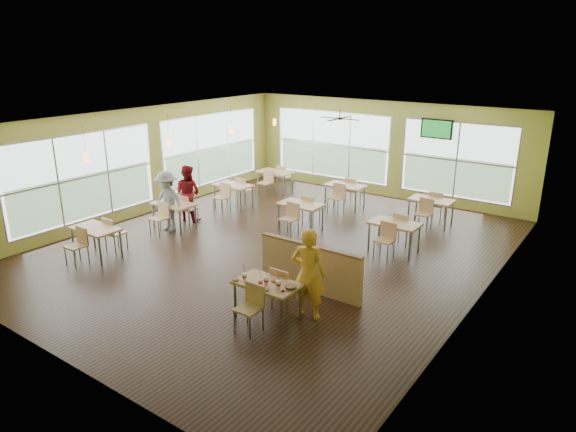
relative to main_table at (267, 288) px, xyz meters
The scene contains 20 objects.
room 3.73m from the main_table, 123.69° to the left, with size 12.00×12.04×3.20m.
window_bays 7.70m from the main_table, 127.41° to the left, with size 9.24×10.24×2.38m.
main_table is the anchor object (origin of this frame).
half_wall_divider 1.45m from the main_table, 90.00° to the left, with size 2.40×0.14×1.04m.
dining_tables 5.61m from the main_table, 122.91° to the left, with size 6.92×8.72×0.87m.
pendant_lights 6.62m from the main_table, 144.75° to the left, with size 0.11×7.31×0.86m.
ceiling_fan 6.73m from the main_table, 108.43° to the left, with size 1.25×1.25×0.29m.
tv_backwall 9.08m from the main_table, 91.29° to the left, with size 1.00×0.07×0.60m.
man_plaid 0.81m from the main_table, 41.15° to the left, with size 0.65×0.43×1.78m, color orange.
patron_maroon 6.36m from the main_table, 148.88° to the left, with size 0.80×0.62×1.65m, color maroon.
patron_grey 5.75m from the main_table, 156.07° to the left, with size 1.08×0.62×1.67m, color slate.
cup_blue 0.48m from the main_table, 160.15° to the right, with size 0.10×0.10×0.34m.
cup_yellow 0.26m from the main_table, 96.82° to the right, with size 0.09×0.09×0.34m.
cup_red_near 0.21m from the main_table, 67.81° to the right, with size 0.11×0.11×0.38m.
cup_red_far 0.36m from the main_table, 11.00° to the right, with size 0.10×0.10×0.37m.
food_basket 0.51m from the main_table, ahead, with size 0.22×0.22×0.05m.
ketchup_cup 0.49m from the main_table, 16.06° to the right, with size 0.06×0.06×0.02m, color #970005.
wrapper_left 0.61m from the main_table, 153.70° to the right, with size 0.14×0.13×0.03m, color #A98751.
wrapper_mid 0.22m from the main_table, 56.62° to the left, with size 0.20×0.18×0.05m, color #A98751.
wrapper_right 0.34m from the main_table, 56.45° to the right, with size 0.14×0.13×0.04m, color #A98751.
Camera 1 is at (7.26, -9.75, 4.85)m, focal length 32.00 mm.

